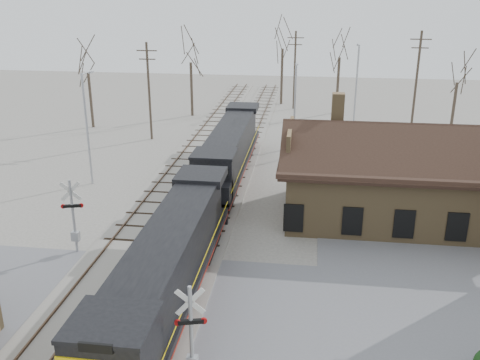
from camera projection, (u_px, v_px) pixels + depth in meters
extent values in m
plane|color=#A6A096|center=(172.00, 302.00, 25.99)|extent=(140.00, 140.00, 0.00)
cube|color=slate|center=(172.00, 302.00, 25.98)|extent=(60.00, 9.00, 0.03)
cube|color=#A6A096|center=(223.00, 191.00, 39.93)|extent=(3.40, 90.00, 0.12)
cube|color=#473323|center=(214.00, 189.00, 39.98)|extent=(0.08, 90.00, 0.14)
cube|color=#473323|center=(232.00, 190.00, 39.80)|extent=(0.08, 90.00, 0.14)
cube|color=#A6A096|center=(164.00, 188.00, 40.50)|extent=(3.40, 90.00, 0.12)
cube|color=#473323|center=(155.00, 186.00, 40.55)|extent=(0.08, 90.00, 0.14)
cube|color=#473323|center=(174.00, 187.00, 40.37)|extent=(0.08, 90.00, 0.14)
cube|color=olive|center=(396.00, 189.00, 34.96)|extent=(14.00, 8.00, 4.00)
cube|color=black|center=(399.00, 158.00, 34.24)|extent=(15.20, 9.20, 0.30)
cube|color=black|center=(406.00, 154.00, 31.75)|extent=(15.00, 4.71, 2.66)
cube|color=black|center=(396.00, 134.00, 36.04)|extent=(15.00, 4.71, 2.66)
cube|color=olive|center=(338.00, 110.00, 35.21)|extent=(0.80, 0.80, 2.20)
cube|color=black|center=(196.00, 243.00, 30.89)|extent=(2.31, 3.70, 0.93)
cube|color=black|center=(168.00, 286.00, 25.04)|extent=(2.78, 18.51, 0.32)
cube|color=maroon|center=(168.00, 290.00, 25.11)|extent=(2.80, 18.51, 0.11)
cube|color=black|center=(173.00, 248.00, 25.62)|extent=(2.41, 13.42, 2.59)
cube|color=black|center=(114.00, 355.00, 18.17)|extent=(2.78, 2.59, 2.59)
cube|color=black|center=(217.00, 198.00, 37.38)|extent=(2.31, 3.70, 0.93)
cube|color=black|center=(240.00, 149.00, 48.58)|extent=(2.31, 3.70, 0.93)
cube|color=black|center=(230.00, 162.00, 42.73)|extent=(2.78, 18.51, 0.32)
cube|color=maroon|center=(230.00, 164.00, 42.80)|extent=(2.80, 18.51, 0.11)
cube|color=black|center=(232.00, 140.00, 43.31)|extent=(2.41, 13.42, 2.59)
cube|color=black|center=(214.00, 173.00, 35.86)|extent=(2.78, 2.59, 2.59)
cube|color=black|center=(210.00, 192.00, 34.67)|extent=(2.78, 1.67, 1.30)
cube|color=black|center=(208.00, 217.00, 34.28)|extent=(2.59, 0.25, 0.93)
cylinder|color=#A5A8AD|center=(191.00, 336.00, 20.01)|extent=(0.15, 0.15, 4.30)
cube|color=silver|center=(190.00, 302.00, 19.50)|extent=(1.10, 0.32, 1.12)
cube|color=silver|center=(190.00, 302.00, 19.50)|extent=(1.10, 0.32, 1.12)
cube|color=black|center=(191.00, 322.00, 19.79)|extent=(0.97, 0.39, 0.16)
cylinder|color=#B20C0C|center=(178.00, 323.00, 19.74)|extent=(0.27, 0.14, 0.26)
cylinder|color=#B20C0C|center=(204.00, 321.00, 19.85)|extent=(0.27, 0.14, 0.26)
cylinder|color=#A5A8AD|center=(73.00, 217.00, 30.20)|extent=(0.15, 0.15, 4.42)
cube|color=silver|center=(70.00, 191.00, 29.67)|extent=(1.13, 0.34, 1.16)
cube|color=silver|center=(70.00, 191.00, 29.67)|extent=(1.13, 0.34, 1.16)
cube|color=black|center=(72.00, 206.00, 29.98)|extent=(1.00, 0.40, 0.17)
cylinder|color=#B20C0C|center=(81.00, 205.00, 30.04)|extent=(0.28, 0.15, 0.27)
cylinder|color=#B20C0C|center=(63.00, 206.00, 29.92)|extent=(0.28, 0.15, 0.27)
cube|color=#A5A8AD|center=(76.00, 236.00, 30.62)|extent=(0.44, 0.33, 0.55)
cylinder|color=#A5A8AD|center=(87.00, 130.00, 40.13)|extent=(0.18, 0.18, 8.55)
cylinder|color=#A5A8AD|center=(87.00, 72.00, 39.54)|extent=(0.12, 1.80, 0.12)
cube|color=#A5A8AD|center=(91.00, 72.00, 40.32)|extent=(0.25, 0.50, 0.12)
cylinder|color=#A5A8AD|center=(295.00, 112.00, 46.57)|extent=(0.18, 0.18, 8.20)
cylinder|color=#A5A8AD|center=(297.00, 64.00, 46.04)|extent=(0.12, 1.80, 0.12)
cube|color=#A5A8AD|center=(297.00, 64.00, 46.81)|extent=(0.25, 0.50, 0.12)
cylinder|color=#A5A8AD|center=(356.00, 91.00, 53.61)|extent=(0.18, 0.18, 9.07)
cylinder|color=#A5A8AD|center=(359.00, 45.00, 52.93)|extent=(0.12, 1.80, 0.12)
cube|color=#A5A8AD|center=(358.00, 45.00, 53.71)|extent=(0.25, 0.50, 0.12)
cylinder|color=#382D23|center=(149.00, 92.00, 52.03)|extent=(0.24, 0.24, 9.49)
cube|color=#382D23|center=(147.00, 51.00, 50.67)|extent=(2.00, 0.10, 0.10)
cube|color=#382D23|center=(147.00, 59.00, 50.95)|extent=(1.60, 0.10, 0.10)
cylinder|color=#382D23|center=(295.00, 71.00, 65.29)|extent=(0.24, 0.24, 9.41)
cube|color=#382D23|center=(296.00, 38.00, 63.95)|extent=(2.00, 0.10, 0.10)
cube|color=#382D23|center=(296.00, 45.00, 64.22)|extent=(1.60, 0.10, 0.10)
cylinder|color=#382D23|center=(416.00, 86.00, 52.08)|extent=(0.24, 0.24, 10.52)
cube|color=#382D23|center=(421.00, 39.00, 50.55)|extent=(2.00, 0.10, 0.10)
cube|color=#382D23|center=(420.00, 48.00, 50.83)|extent=(1.60, 0.10, 0.10)
cylinder|color=#382D23|center=(91.00, 100.00, 57.18)|extent=(0.32, 0.32, 5.99)
cylinder|color=#382D23|center=(192.00, 89.00, 62.28)|extent=(0.32, 0.32, 6.20)
cylinder|color=#382D23|center=(282.00, 77.00, 68.36)|extent=(0.32, 0.32, 7.03)
cylinder|color=#382D23|center=(338.00, 85.00, 63.68)|extent=(0.32, 0.32, 6.58)
cylinder|color=#382D23|center=(454.00, 107.00, 55.81)|extent=(0.32, 0.32, 5.11)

